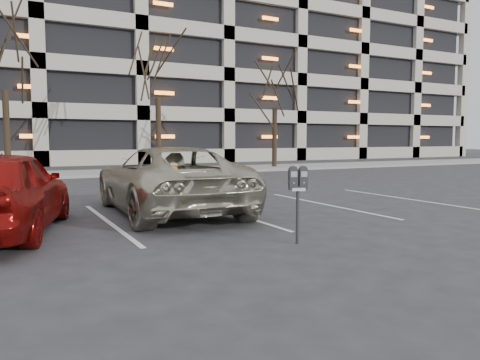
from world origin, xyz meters
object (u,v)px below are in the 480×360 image
object	(u,v)px
tree_d	(275,71)
parking_meter	(298,186)
tree_c	(157,52)
tree_b	(3,35)
car_red	(0,192)
suv_silver	(169,180)

from	to	relation	value
tree_d	parking_meter	xyz separation A→B (m)	(-10.05, -17.12, -4.68)
tree_c	tree_d	bearing A→B (deg)	0.00
tree_b	tree_c	xyz separation A→B (m)	(7.00, 0.00, -0.12)
car_red	tree_b	bearing A→B (deg)	-75.77
tree_c	car_red	bearing A→B (deg)	-117.60
tree_c	parking_meter	world-z (taller)	tree_c
tree_c	suv_silver	bearing A→B (deg)	-106.56
tree_b	car_red	xyz separation A→B (m)	(-0.37, -14.10, -5.47)
suv_silver	tree_b	bearing A→B (deg)	-74.28
parking_meter	tree_d	bearing A→B (deg)	77.27
tree_c	suv_silver	distance (m)	14.56
parking_meter	car_red	xyz separation A→B (m)	(-4.32, 3.02, -0.18)
parking_meter	car_red	bearing A→B (deg)	162.76
tree_b	suv_silver	xyz separation A→B (m)	(3.14, -12.98, -5.48)
suv_silver	car_red	distance (m)	3.69
tree_d	suv_silver	bearing A→B (deg)	-129.92
parking_meter	suv_silver	xyz separation A→B (m)	(-0.81, 4.13, -0.19)
tree_b	tree_c	world-z (taller)	tree_b
tree_d	parking_meter	size ratio (longest dim) A/B	6.24
suv_silver	car_red	size ratio (longest dim) A/B	1.23
tree_b	tree_d	xyz separation A→B (m)	(14.00, 0.00, -0.61)
tree_b	suv_silver	bearing A→B (deg)	-76.40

